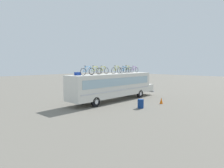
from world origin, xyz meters
The scene contains 12 objects.
ground_plane centered at (0.00, 0.00, 0.00)m, with size 120.00×120.00×0.00m, color slate.
bus centered at (0.23, 0.00, 1.82)m, with size 13.21×2.47×3.16m.
luggage_bag_1 centered at (-4.78, 0.32, 3.31)m, with size 0.52×0.43×0.31m, color #193899.
rooftop_bicycle_1 centered at (-3.97, -0.24, 3.55)m, with size 1.81×0.44×0.95m.
rooftop_bicycle_2 centered at (-2.58, 0.15, 3.55)m, with size 1.72×0.44×0.95m.
rooftop_bicycle_3 centered at (-1.18, 0.36, 3.54)m, with size 1.74×0.44×0.93m.
rooftop_bicycle_4 centered at (0.25, -0.40, 3.56)m, with size 1.74×0.44×0.96m.
rooftop_bicycle_5 centered at (1.75, -0.35, 3.53)m, with size 1.76×0.44×0.89m.
rooftop_bicycle_6 centered at (3.16, 0.34, 3.56)m, with size 1.71×0.44×0.97m.
rooftop_bicycle_7 centered at (4.61, 0.30, 3.52)m, with size 1.74×0.44×0.87m.
trash_bin centered at (-1.10, -4.73, 0.43)m, with size 0.59×0.59×0.87m, color navy.
traffic_cone centered at (2.24, -5.10, 0.34)m, with size 0.34×0.34×0.67m, color orange.
Camera 1 is at (-17.22, -15.84, 4.26)m, focal length 32.50 mm.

